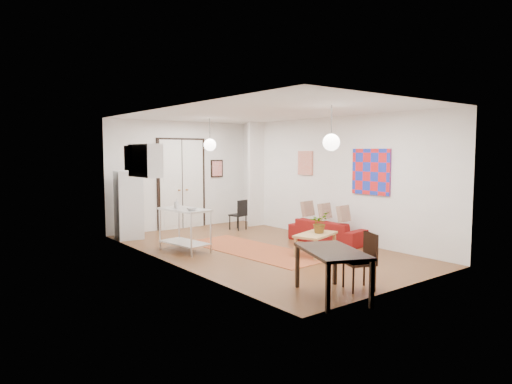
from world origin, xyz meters
TOP-DOWN VIEW (x-y plane):
  - floor at (0.00, 0.00)m, footprint 7.00×7.00m
  - ceiling at (0.00, 0.00)m, footprint 4.20×7.00m
  - wall_back at (0.00, 3.50)m, footprint 4.20×0.02m
  - wall_front at (0.00, -3.50)m, footprint 4.20×0.02m
  - wall_left at (-2.10, 0.00)m, footprint 0.02×7.00m
  - wall_right at (2.10, 0.00)m, footprint 0.02×7.00m
  - double_doors at (0.00, 3.46)m, footprint 1.44×0.06m
  - stub_partition at (1.85, 2.55)m, footprint 0.50×0.10m
  - wall_cabinet at (-1.92, 1.50)m, footprint 0.35×1.00m
  - painting_popart at (2.08, -1.25)m, footprint 0.05×1.00m
  - painting_abstract at (2.08, 0.80)m, footprint 0.05×0.50m
  - poster_back at (1.15, 3.47)m, footprint 0.40×0.03m
  - print_left at (-2.07, 2.00)m, footprint 0.03×0.44m
  - pendant_back at (0.00, 2.00)m, footprint 0.30×0.30m
  - pendant_front at (0.00, -2.00)m, footprint 0.30×0.30m
  - kilim_rug at (-0.15, 0.04)m, footprint 1.55×3.51m
  - sofa at (1.69, -0.35)m, footprint 0.94×1.87m
  - coffee_table at (0.56, -1.09)m, footprint 1.11×0.83m
  - potted_plant at (0.66, -1.09)m, footprint 0.44×0.47m
  - kitchen_counter at (-1.36, 0.85)m, footprint 0.74×1.24m
  - bowl at (-1.36, 0.55)m, footprint 0.24×0.24m
  - soap_bottle at (-1.41, 1.10)m, footprint 0.10×0.10m
  - fridge at (-1.75, 2.88)m, footprint 0.65×0.65m
  - dining_table at (-1.19, -3.15)m, footprint 1.15×1.43m
  - dining_chair_near at (-0.59, -3.07)m, footprint 0.53×0.64m
  - dining_chair_far at (-0.59, -3.07)m, footprint 0.53×0.64m
  - black_side_chair at (1.04, 2.37)m, footprint 0.44×0.44m

SIDE VIEW (x-z plane):
  - floor at x=0.00m, z-range 0.00..0.00m
  - kilim_rug at x=-0.15m, z-range 0.00..0.01m
  - sofa at x=1.69m, z-range 0.00..0.52m
  - coffee_table at x=0.56m, z-range 0.16..0.60m
  - black_side_chair at x=1.04m, z-range 0.06..0.87m
  - dining_chair_near at x=-0.59m, z-range 0.06..0.93m
  - dining_chair_far at x=-0.59m, z-range 0.06..0.93m
  - kitchen_counter at x=-1.36m, z-range 0.13..1.03m
  - dining_table at x=-1.19m, z-range 0.27..0.96m
  - potted_plant at x=0.66m, z-range 0.44..0.86m
  - fridge at x=-1.75m, z-range 0.00..1.63m
  - bowl at x=-1.36m, z-range 0.90..0.95m
  - soap_bottle at x=-1.41m, z-range 0.90..1.09m
  - double_doors at x=0.00m, z-range -0.05..2.45m
  - wall_back at x=0.00m, z-range 0.00..2.90m
  - wall_front at x=0.00m, z-range 0.00..2.90m
  - wall_left at x=-2.10m, z-range 0.00..2.90m
  - wall_right at x=2.10m, z-range 0.00..2.90m
  - stub_partition at x=1.85m, z-range 0.00..2.90m
  - poster_back at x=1.15m, z-range 1.35..1.85m
  - painting_popart at x=2.08m, z-range 1.15..2.15m
  - painting_abstract at x=2.08m, z-range 1.50..2.10m
  - wall_cabinet at x=-1.92m, z-range 1.55..2.25m
  - print_left at x=-2.07m, z-range 1.68..2.22m
  - pendant_back at x=0.00m, z-range 1.85..2.65m
  - pendant_front at x=0.00m, z-range 1.85..2.65m
  - ceiling at x=0.00m, z-range 2.89..2.91m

